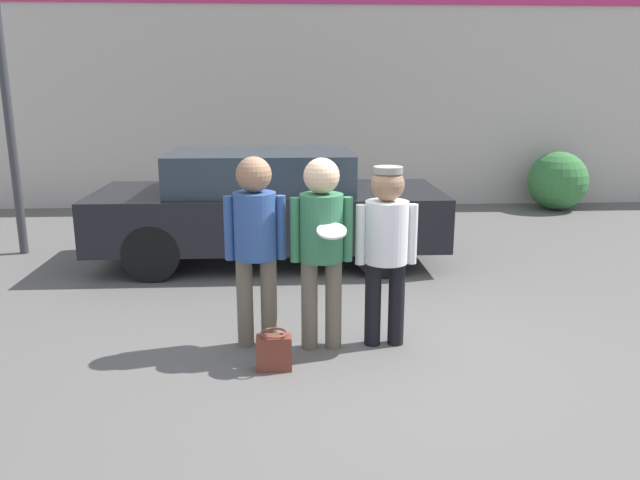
{
  "coord_description": "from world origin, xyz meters",
  "views": [
    {
      "loc": [
        -0.62,
        -5.34,
        2.36
      ],
      "look_at": [
        -0.3,
        0.27,
        0.97
      ],
      "focal_mm": 35.0,
      "sensor_mm": 36.0,
      "label": 1
    }
  ],
  "objects_px": {
    "parked_car_near": "(267,206)",
    "person_middle_with_frisbee": "(322,236)",
    "person_left": "(255,234)",
    "shrub": "(558,181)",
    "person_right": "(386,239)",
    "handbag": "(274,351)"
  },
  "relations": [
    {
      "from": "person_middle_with_frisbee",
      "to": "parked_car_near",
      "type": "xyz_separation_m",
      "value": [
        -0.56,
        2.98,
        -0.29
      ]
    },
    {
      "from": "person_middle_with_frisbee",
      "to": "shrub",
      "type": "distance_m",
      "value": 8.12
    },
    {
      "from": "parked_car_near",
      "to": "handbag",
      "type": "distance_m",
      "value": 3.47
    },
    {
      "from": "person_middle_with_frisbee",
      "to": "shrub",
      "type": "relative_size",
      "value": 1.55
    },
    {
      "from": "person_right",
      "to": "shrub",
      "type": "bearing_deg",
      "value": 55.27
    },
    {
      "from": "person_left",
      "to": "handbag",
      "type": "relative_size",
      "value": 5.15
    },
    {
      "from": "person_left",
      "to": "parked_car_near",
      "type": "relative_size",
      "value": 0.38
    },
    {
      "from": "person_left",
      "to": "shrub",
      "type": "bearing_deg",
      "value": 48.48
    },
    {
      "from": "person_left",
      "to": "shrub",
      "type": "height_order",
      "value": "person_left"
    },
    {
      "from": "person_right",
      "to": "shrub",
      "type": "xyz_separation_m",
      "value": [
        4.39,
        6.34,
        -0.45
      ]
    },
    {
      "from": "person_middle_with_frisbee",
      "to": "parked_car_near",
      "type": "distance_m",
      "value": 3.05
    },
    {
      "from": "parked_car_near",
      "to": "person_right",
      "type": "bearing_deg",
      "value": -68.52
    },
    {
      "from": "person_right",
      "to": "shrub",
      "type": "height_order",
      "value": "person_right"
    },
    {
      "from": "person_left",
      "to": "handbag",
      "type": "bearing_deg",
      "value": -73.1
    },
    {
      "from": "parked_car_near",
      "to": "shrub",
      "type": "xyz_separation_m",
      "value": [
        5.55,
        3.41,
        -0.21
      ]
    },
    {
      "from": "person_left",
      "to": "parked_car_near",
      "type": "xyz_separation_m",
      "value": [
        0.03,
        2.89,
        -0.29
      ]
    },
    {
      "from": "handbag",
      "to": "person_middle_with_frisbee",
      "type": "bearing_deg",
      "value": 45.34
    },
    {
      "from": "person_middle_with_frisbee",
      "to": "handbag",
      "type": "distance_m",
      "value": 1.09
    },
    {
      "from": "person_left",
      "to": "person_right",
      "type": "relative_size",
      "value": 1.06
    },
    {
      "from": "person_left",
      "to": "person_middle_with_frisbee",
      "type": "xyz_separation_m",
      "value": [
        0.59,
        -0.09,
        -0.0
      ]
    },
    {
      "from": "person_right",
      "to": "parked_car_near",
      "type": "distance_m",
      "value": 3.15
    },
    {
      "from": "parked_car_near",
      "to": "person_middle_with_frisbee",
      "type": "bearing_deg",
      "value": -79.34
    }
  ]
}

